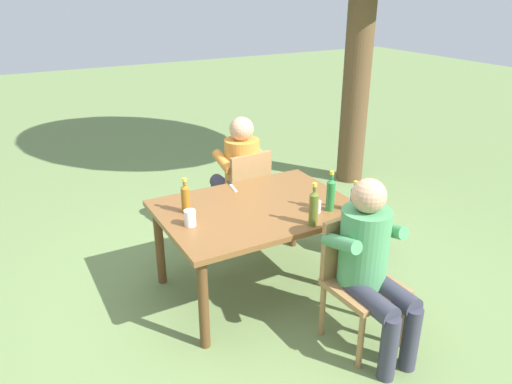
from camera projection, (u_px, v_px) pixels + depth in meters
ground_plane at (256, 287)px, 3.97m from camera, size 24.00×24.00×0.00m
dining_table at (256, 217)px, 3.72m from camera, size 1.44×1.05×0.72m
chair_far_right at (244, 190)px, 4.58m from camera, size 0.47×0.47×0.87m
chair_near_right at (357, 274)px, 3.26m from camera, size 0.46×0.46×0.87m
person_in_white_shirt at (238, 169)px, 4.60m from camera, size 0.47×0.61×1.18m
person_in_plaid_shirt at (371, 260)px, 3.10m from camera, size 0.47×0.61×1.18m
bottle_olive at (314, 207)px, 3.36m from camera, size 0.06×0.06×0.31m
bottle_green at (331, 194)px, 3.58m from camera, size 0.06×0.06×0.31m
bottle_blue at (355, 198)px, 3.58m from camera, size 0.06×0.06×0.23m
bottle_amber at (185, 198)px, 3.55m from camera, size 0.06×0.06×0.27m
cup_white at (190, 218)px, 3.38m from camera, size 0.08×0.08×0.11m
cup_steel at (316, 207)px, 3.58m from camera, size 0.08×0.08×0.09m
table_knife at (231, 185)px, 4.06m from camera, size 0.06×0.24×0.01m
backpack_by_near_side at (363, 231)px, 4.39m from camera, size 0.30×0.25×0.46m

